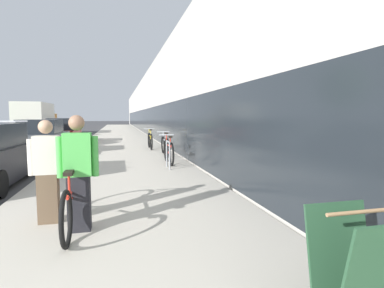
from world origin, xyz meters
TOP-DOWN VIEW (x-y plane):
  - sidewalk_slab at (5.63, 21.00)m, footprint 4.41×70.00m
  - storefront_facade at (12.86, 29.00)m, footprint 10.01×70.00m
  - tandem_bicycle at (4.86, 1.08)m, footprint 0.52×2.42m
  - person_rider at (4.94, 0.78)m, footprint 0.55×0.21m
  - person_bystander at (4.46, 1.23)m, footprint 0.52×0.20m
  - bike_rack_hoop at (6.95, 5.45)m, footprint 0.05×0.60m
  - cruiser_bike_nearest at (7.12, 6.39)m, footprint 0.52×1.85m
  - cruiser_bike_middle at (7.35, 8.69)m, footprint 0.52×1.85m
  - cruiser_bike_farthest at (6.99, 11.11)m, footprint 0.52×1.79m
  - sandwich_board_sign at (7.21, -1.73)m, footprint 0.56×0.56m
  - vintage_roadster_curbside at (2.26, 10.52)m, footprint 1.78×4.15m
  - parked_sedan_far at (2.20, 16.06)m, footprint 1.77×4.13m
  - moving_truck at (-1.87, 26.85)m, footprint 2.47×7.04m

SIDE VIEW (x-z plane):
  - sidewalk_slab at x=5.63m, z-range 0.00..0.11m
  - tandem_bicycle at x=4.86m, z-range 0.04..0.94m
  - cruiser_bike_middle at x=7.35m, z-range 0.03..0.98m
  - cruiser_bike_nearest at x=7.12m, z-range 0.03..0.99m
  - cruiser_bike_farthest at x=6.99m, z-range 0.03..1.01m
  - sandwich_board_sign at x=7.21m, z-range 0.11..1.01m
  - bike_rack_hoop at x=6.95m, z-range 0.20..1.05m
  - parked_sedan_far at x=2.20m, z-range -0.09..1.50m
  - vintage_roadster_curbside at x=2.26m, z-range -0.07..1.49m
  - person_bystander at x=4.46m, z-range 0.11..1.65m
  - person_rider at x=4.94m, z-range 0.11..1.72m
  - moving_truck at x=-1.87m, z-range 0.02..2.93m
  - storefront_facade at x=12.86m, z-range -0.01..5.39m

